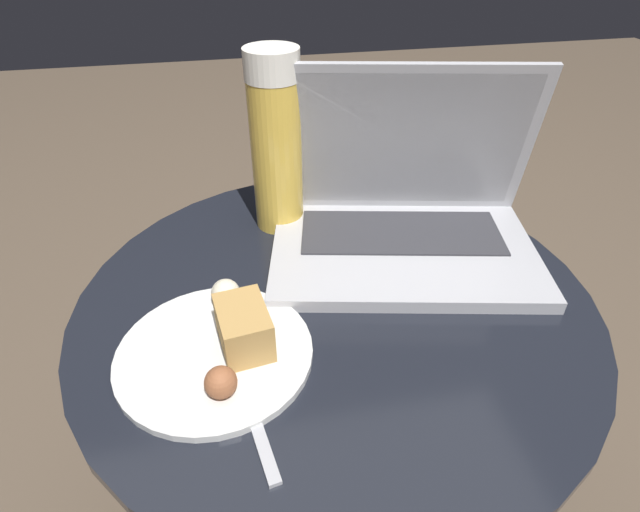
% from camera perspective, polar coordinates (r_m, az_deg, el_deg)
% --- Properties ---
extents(ground_plane, '(6.00, 6.00, 0.00)m').
position_cam_1_polar(ground_plane, '(1.02, 1.22, -25.49)').
color(ground_plane, brown).
extents(table, '(0.65, 0.65, 0.48)m').
position_cam_1_polar(table, '(0.74, 1.56, -12.97)').
color(table, black).
rests_on(table, ground_plane).
extents(laptop, '(0.40, 0.30, 0.24)m').
position_cam_1_polar(laptop, '(0.71, 9.49, 4.70)').
color(laptop, '#B2B2B7').
rests_on(laptop, table).
extents(beer_glass, '(0.07, 0.07, 0.26)m').
position_cam_1_polar(beer_glass, '(0.72, -5.04, 12.65)').
color(beer_glass, gold).
rests_on(beer_glass, table).
extents(snack_plate, '(0.22, 0.22, 0.06)m').
position_cam_1_polar(snack_plate, '(0.56, -10.93, -9.82)').
color(snack_plate, silver).
rests_on(snack_plate, table).
extents(fork, '(0.05, 0.19, 0.01)m').
position_cam_1_polar(fork, '(0.54, -8.71, -14.65)').
color(fork, '#B2B2B7').
rests_on(fork, table).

